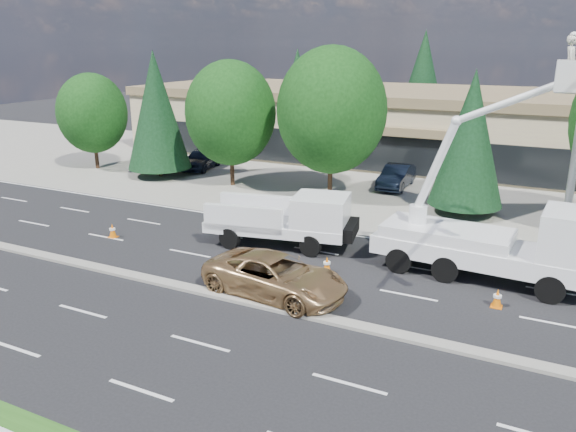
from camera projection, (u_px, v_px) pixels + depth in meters
The scene contains 20 objects.
ground at pixel (250, 303), 20.46m from camera, with size 140.00×140.00×0.00m, color black.
concrete_apron at pixel (399, 185), 37.60m from camera, with size 140.00×22.00×0.01m, color gray.
road_median at pixel (250, 302), 20.44m from camera, with size 120.00×0.55×0.12m, color gray.
strip_mall at pixel (435, 124), 45.31m from camera, with size 50.40×15.40×5.50m.
tree_front_a at pixel (92, 113), 41.39m from camera, with size 5.10×5.10×7.07m.
tree_front_b at pixel (156, 110), 38.70m from camera, with size 4.41×4.41×8.69m.
tree_front_c at pixel (231, 113), 36.13m from camera, with size 5.87×5.87×8.15m.
tree_front_d at pixel (332, 111), 33.02m from camera, with size 6.51×6.51×9.03m.
tree_front_e at pixel (470, 139), 29.96m from camera, with size 3.98×3.98×7.84m.
tree_back_a at pixel (297, 85), 62.71m from camera, with size 4.36×4.36×8.59m.
tree_back_b at pixel (423, 80), 56.50m from camera, with size 5.28×5.28×10.40m.
utility_pickup at pixel (287, 224), 26.03m from camera, with size 6.88×3.61×2.51m.
bucket_truck at pixel (504, 232), 21.79m from camera, with size 8.60×3.17×9.46m.
traffic_cone_a at pixel (112, 231), 27.33m from camera, with size 0.40×0.40×0.70m.
traffic_cone_b at pixel (272, 257), 23.93m from camera, with size 0.40×0.40×0.70m.
traffic_cone_c at pixel (327, 265), 23.12m from camera, with size 0.40×0.40×0.70m.
traffic_cone_d at pixel (497, 298), 20.09m from camera, with size 0.40×0.40×0.70m.
minivan at pixel (275, 276), 20.94m from camera, with size 2.56×5.56×1.54m, color #A57E4F.
parked_car_west at pixel (201, 159), 42.18m from camera, with size 1.86×4.63×1.58m, color black.
parked_car_east at pixel (396, 177), 36.64m from camera, with size 1.58×4.54×1.49m, color black.
Camera 1 is at (9.46, -16.09, 9.07)m, focal length 35.00 mm.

